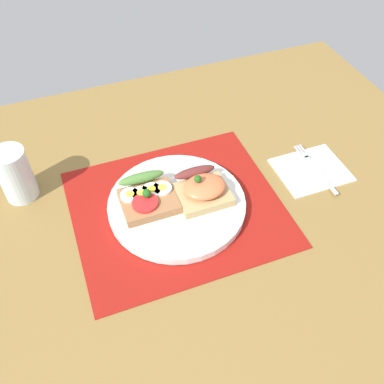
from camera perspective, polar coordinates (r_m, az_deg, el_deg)
The scene contains 8 objects.
ground_plane at distance 81.38cm, azimuth -1.98°, elevation -2.92°, with size 120.00×90.00×3.20cm, color olive.
placemat at distance 80.04cm, azimuth -2.01°, elevation -2.11°, with size 38.00×33.50×0.30cm, color maroon.
plate at distance 79.34cm, azimuth -2.03°, elevation -1.68°, with size 25.44×25.44×1.56cm, color white.
sandwich_egg_tomato at distance 78.15cm, azimuth -5.98°, elevation -0.58°, with size 9.99×9.82×3.92cm.
sandwich_salmon at distance 78.46cm, azimuth 1.41°, elevation 0.47°, with size 9.51×9.50×5.20cm.
napkin at distance 90.07cm, azimuth 15.60°, elevation 2.89°, with size 13.85×11.53×0.60cm, color white.
fork at distance 90.12cm, azimuth 15.99°, elevation 3.22°, with size 1.62×15.01×0.32cm.
drinking_glass at distance 85.08cm, azimuth -22.47°, elevation 2.17°, with size 6.17×6.17×10.70cm, color silver.
Camera 1 is at (-15.63, -49.71, 60.90)cm, focal length 40.09 mm.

